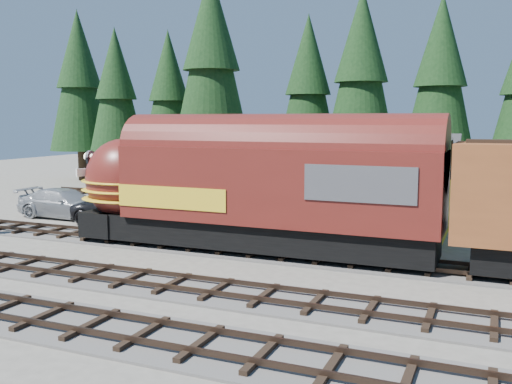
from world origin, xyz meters
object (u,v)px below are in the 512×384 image
at_px(locomotive, 238,192).
at_px(pickup_truck_a, 125,209).
at_px(caboose, 188,166).
at_px(pickup_truck_b, 65,203).
at_px(depot, 331,177).

bearing_deg(locomotive, pickup_truck_a, 155.74).
bearing_deg(caboose, pickup_truck_b, -107.00).
distance_m(depot, locomotive, 6.97).
bearing_deg(depot, caboose, 150.36).
xyz_separation_m(caboose, pickup_truck_a, (1.36, -9.81, -1.71)).
relative_size(caboose, pickup_truck_a, 1.65).
bearing_deg(pickup_truck_a, pickup_truck_b, 73.15).
distance_m(depot, caboose, 15.17).
height_order(depot, locomotive, depot).
bearing_deg(caboose, locomotive, -52.70).
xyz_separation_m(caboose, pickup_truck_b, (-3.03, -9.91, -1.64)).
height_order(pickup_truck_a, pickup_truck_b, pickup_truck_b).
relative_size(depot, caboose, 1.31).
bearing_deg(locomotive, pickup_truck_b, 163.37).
relative_size(depot, pickup_truck_b, 2.07).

